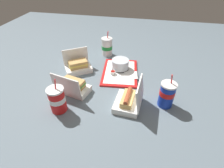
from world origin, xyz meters
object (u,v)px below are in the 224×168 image
clamshell_hotdog_front (129,101)px  clamshell_sandwich_center (78,66)px  plastic_fork (111,71)px  soda_cup_front (167,94)px  food_tray (120,72)px  soda_cup_back (107,47)px  ketchup_cup (113,73)px  soda_cup_center (57,99)px  clamshell_sandwich_back (73,87)px  cake_container (120,64)px

clamshell_hotdog_front → clamshell_sandwich_center: (0.31, 0.43, 0.00)m
plastic_fork → soda_cup_front: soda_cup_front is taller
food_tray → soda_cup_back: bearing=31.2°
ketchup_cup → soda_cup_back: 0.34m
clamshell_sandwich_center → soda_cup_front: soda_cup_front is taller
clamshell_hotdog_front → clamshell_sandwich_center: size_ratio=0.85×
plastic_fork → clamshell_sandwich_center: clamshell_sandwich_center is taller
clamshell_sandwich_center → soda_cup_center: (-0.42, -0.04, 0.04)m
soda_cup_back → plastic_fork: bearing=-160.8°
food_tray → ketchup_cup: ketchup_cup is taller
clamshell_sandwich_back → soda_cup_front: size_ratio=1.07×
plastic_fork → clamshell_hotdog_front: bearing=-169.3°
clamshell_sandwich_center → plastic_fork: bearing=-83.4°
clamshell_sandwich_center → soda_cup_center: size_ratio=1.09×
clamshell_sandwich_center → ketchup_cup: bearing=-91.7°
clamshell_hotdog_front → clamshell_sandwich_back: bearing=81.5°
ketchup_cup → soda_cup_back: size_ratio=0.18×
food_tray → clamshell_hotdog_front: size_ratio=1.98×
ketchup_cup → soda_cup_front: size_ratio=0.18×
clamshell_sandwich_center → clamshell_sandwich_back: 0.26m
clamshell_sandwich_center → soda_cup_front: (-0.25, -0.65, 0.04)m
clamshell_sandwich_center → cake_container: bearing=-75.8°
clamshell_sandwich_center → soda_cup_front: 0.70m
ketchup_cup → soda_cup_front: 0.45m
clamshell_hotdog_front → clamshell_sandwich_center: 0.53m
food_tray → clamshell_sandwich_back: clamshell_sandwich_back is taller
plastic_fork → soda_cup_center: (-0.45, 0.22, 0.06)m
cake_container → clamshell_hotdog_front: 0.40m
cake_container → soda_cup_back: (0.23, 0.16, 0.03)m
ketchup_cup → soda_cup_front: soda_cup_front is taller
clamshell_sandwich_back → clamshell_sandwich_center: bearing=13.1°
clamshell_sandwich_center → clamshell_hotdog_front: bearing=-125.2°
cake_container → clamshell_sandwich_back: size_ratio=0.58×
soda_cup_front → ketchup_cup: bearing=56.7°
clamshell_sandwich_center → soda_cup_front: size_ratio=1.08×
cake_container → ketchup_cup: bearing=156.1°
clamshell_sandwich_back → soda_cup_center: bearing=173.4°
food_tray → clamshell_sandwich_center: 0.33m
cake_container → soda_cup_front: size_ratio=0.62×
plastic_fork → clamshell_sandwich_back: 0.34m
food_tray → clamshell_sandwich_back: size_ratio=1.69×
ketchup_cup → plastic_fork: size_ratio=0.36×
clamshell_hotdog_front → plastic_fork: bearing=28.3°
soda_cup_front → clamshell_sandwich_back: bearing=89.8°
soda_cup_front → food_tray: bearing=48.5°
plastic_fork → soda_cup_center: bearing=136.9°
clamshell_hotdog_front → clamshell_sandwich_back: clamshell_hotdog_front is taller
food_tray → clamshell_hotdog_front: 0.36m
clamshell_sandwich_back → soda_cup_back: (0.56, -0.10, 0.03)m
food_tray → ketchup_cup: (-0.05, 0.04, 0.02)m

